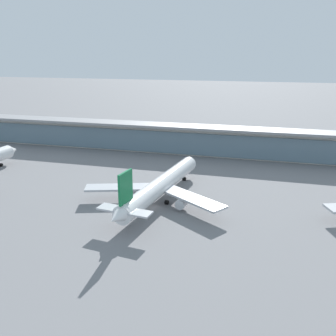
{
  "coord_description": "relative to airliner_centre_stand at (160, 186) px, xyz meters",
  "views": [
    {
      "loc": [
        35.48,
        -111.27,
        50.3
      ],
      "look_at": [
        0.0,
        19.13,
        8.3
      ],
      "focal_mm": 39.71,
      "sensor_mm": 36.0,
      "label": 1
    }
  ],
  "objects": [
    {
      "name": "ground_plane",
      "position": [
        -0.68,
        -5.93,
        -5.69
      ],
      "size": [
        1200.0,
        1200.0,
        0.0
      ],
      "primitive_type": "plane",
      "color": "slate"
    },
    {
      "name": "terminal_building",
      "position": [
        -0.68,
        65.85,
        2.18
      ],
      "size": [
        289.46,
        12.8,
        15.2
      ],
      "color": "beige",
      "rests_on": "ground"
    },
    {
      "name": "airliner_centre_stand",
      "position": [
        0.0,
        0.0,
        0.0
      ],
      "size": [
        51.71,
        67.77,
        18.06
      ],
      "color": "white",
      "rests_on": "ground"
    }
  ]
}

